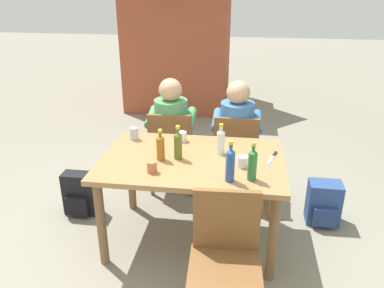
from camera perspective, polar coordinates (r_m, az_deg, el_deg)
ground_plane at (r=3.41m, az=-0.00°, el=-13.62°), size 24.00×24.00×0.00m
dining_table at (r=3.06m, az=-0.00°, el=-3.75°), size 1.42×0.95×0.76m
chair_far_left at (r=3.87m, az=-3.02°, el=-0.48°), size 0.47×0.47×0.87m
chair_far_right at (r=3.81m, az=6.41°, el=-1.01°), size 0.45×0.45×0.87m
chair_near_right at (r=2.48m, az=4.92°, el=-15.84°), size 0.46×0.46×0.87m
person_in_white_shirt at (r=3.91m, az=-2.84°, el=2.41°), size 0.47×0.62×1.18m
person_in_plaid_shirt at (r=3.84m, az=6.57°, el=1.92°), size 0.47×0.62×1.18m
bottle_blue at (r=2.65m, az=5.63°, el=-2.93°), size 0.06×0.06×0.30m
bottle_olive at (r=2.96m, az=-2.07°, el=-0.10°), size 0.06×0.06×0.27m
bottle_green at (r=2.69m, az=8.87°, el=-2.89°), size 0.06×0.06×0.28m
bottle_clear at (r=3.06m, az=4.25°, el=0.44°), size 0.06×0.06×0.25m
bottle_amber at (r=2.96m, az=-4.65°, el=-0.42°), size 0.06×0.06×0.25m
cup_terracotta at (r=2.80m, az=-5.90°, el=-3.37°), size 0.07×0.07×0.08m
cup_steel at (r=3.38m, az=-8.50°, el=1.53°), size 0.07×0.07×0.11m
cup_glass at (r=2.89m, az=7.38°, el=-2.59°), size 0.08×0.08×0.08m
cup_white at (r=3.31m, az=-1.51°, el=1.09°), size 0.08×0.08×0.08m
table_knife at (r=3.09m, az=11.78°, el=-1.87°), size 0.09×0.23×0.01m
backpack_by_near_side at (r=3.77m, az=-16.12°, el=-7.15°), size 0.30×0.21×0.41m
backpack_by_far_side at (r=3.69m, az=18.77°, el=-8.30°), size 0.29×0.26×0.39m
brick_kiosk at (r=6.68m, az=-1.87°, el=17.48°), size 1.85×1.76×2.59m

